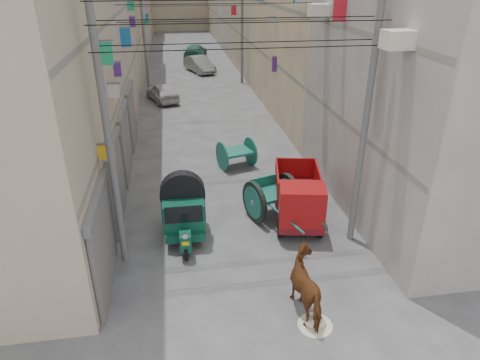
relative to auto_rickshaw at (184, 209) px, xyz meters
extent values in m
cube|color=slate|center=(-2.38, 1.02, 2.16)|extent=(0.25, 9.80, 0.18)
cube|color=slate|center=(-2.38, 1.02, 5.16)|extent=(0.25, 9.80, 0.18)
cube|color=#B0A396|center=(-6.26, 12.02, 4.96)|extent=(8.00, 12.00, 12.00)
cube|color=slate|center=(-2.38, 12.02, 2.16)|extent=(0.25, 11.76, 0.18)
cube|color=slate|center=(-2.38, 12.02, 5.16)|extent=(0.25, 11.76, 0.18)
cube|color=slate|center=(-2.38, 25.02, 2.16)|extent=(0.25, 13.72, 0.18)
cube|color=slate|center=(-2.38, 39.02, 2.16)|extent=(0.25, 13.72, 0.18)
cube|color=slate|center=(-2.38, 52.02, 2.16)|extent=(0.25, 11.76, 0.18)
cube|color=#A49F9A|center=(9.74, 1.02, 5.46)|extent=(8.00, 10.00, 13.00)
cube|color=slate|center=(5.86, 1.02, 2.16)|extent=(0.25, 9.80, 0.18)
cube|color=slate|center=(5.86, 1.02, 5.16)|extent=(0.25, 9.80, 0.18)
cube|color=#C5B588|center=(9.74, 12.02, 4.96)|extent=(8.00, 12.00, 12.00)
cube|color=slate|center=(5.86, 12.02, 2.16)|extent=(0.25, 11.76, 0.18)
cube|color=slate|center=(5.86, 12.02, 5.16)|extent=(0.25, 11.76, 0.18)
cube|color=slate|center=(5.86, 25.02, 2.16)|extent=(0.25, 13.72, 0.18)
cube|color=slate|center=(5.86, 39.02, 2.16)|extent=(0.25, 13.72, 0.18)
cube|color=slate|center=(5.86, 52.02, 2.16)|extent=(0.25, 11.76, 0.18)
cube|color=#4E4E53|center=(-2.18, -2.18, 0.26)|extent=(0.12, 3.00, 2.60)
cube|color=#5A5B5D|center=(-2.16, -2.18, 1.71)|extent=(0.18, 3.20, 0.25)
cube|color=#4E4E53|center=(-2.18, 1.52, 0.26)|extent=(0.12, 3.00, 2.60)
cube|color=#5A5B5D|center=(-2.16, 1.52, 1.71)|extent=(0.18, 3.20, 0.25)
cube|color=#4E4E53|center=(-2.18, 5.22, 0.26)|extent=(0.12, 3.00, 2.60)
cube|color=#5A5B5D|center=(-2.16, 5.22, 1.71)|extent=(0.18, 3.20, 0.25)
cube|color=#4E4E53|center=(-2.18, 9.02, 0.26)|extent=(0.12, 3.00, 2.60)
cube|color=#5A5B5D|center=(-2.16, 9.02, 1.71)|extent=(0.18, 3.20, 0.25)
cube|color=#1765A7|center=(-2.12, 34.63, 2.58)|extent=(0.27, 0.08, 0.71)
cube|color=yellow|center=(-2.04, -0.55, 2.31)|extent=(0.44, 0.08, 0.42)
cube|color=#1765A7|center=(-2.03, 8.81, 4.13)|extent=(0.45, 0.08, 0.84)
cube|color=silver|center=(-2.07, 2.78, 3.20)|extent=(0.38, 0.08, 0.44)
cube|color=red|center=(5.53, 26.56, 3.82)|extent=(0.43, 0.08, 0.72)
cube|color=#1C9F69|center=(-2.11, 31.09, 2.63)|extent=(0.31, 0.08, 0.44)
cube|color=silver|center=(5.57, 12.04, 4.37)|extent=(0.35, 0.08, 0.45)
cube|color=#4A217C|center=(-2.12, 5.04, 3.46)|extent=(0.28, 0.08, 0.52)
cube|color=#4A217C|center=(5.61, 11.53, 2.18)|extent=(0.26, 0.08, 0.80)
cube|color=#4A217C|center=(5.57, 2.39, 5.65)|extent=(0.34, 0.08, 0.55)
cube|color=#1C9F69|center=(-2.02, 1.57, 4.64)|extent=(0.47, 0.08, 0.67)
cube|color=#1C9F69|center=(-2.06, 14.17, 5.10)|extent=(0.40, 0.08, 0.47)
cube|color=#4A217C|center=(-2.10, 14.68, 4.20)|extent=(0.32, 0.08, 0.55)
cube|color=silver|center=(5.50, 6.76, 5.69)|extent=(0.47, 0.08, 0.35)
cube|color=red|center=(5.52, 2.31, 5.69)|extent=(0.44, 0.08, 0.69)
cube|color=#1C9F69|center=(-2.32, -0.98, 1.96)|extent=(0.10, 3.20, 0.80)
cube|color=red|center=(-2.32, 8.02, 1.96)|extent=(0.10, 3.20, 0.80)
cube|color=#4A217C|center=(-2.32, 20.02, 1.96)|extent=(0.10, 3.20, 0.80)
cube|color=#1765A7|center=(-2.32, 32.02, 1.96)|extent=(0.10, 3.20, 0.80)
cube|color=#4A217C|center=(5.80, -0.98, 1.96)|extent=(0.10, 3.20, 0.80)
cube|color=orange|center=(5.80, 8.02, 1.96)|extent=(0.10, 3.20, 0.80)
cube|color=#1765A7|center=(5.80, 20.02, 1.96)|extent=(0.10, 3.20, 0.80)
cube|color=#1765A7|center=(5.80, 32.02, 1.96)|extent=(0.10, 3.20, 0.80)
cube|color=beige|center=(5.39, -1.98, 5.36)|extent=(0.70, 0.55, 0.45)
cube|color=beige|center=(5.39, 4.02, 5.56)|extent=(0.70, 0.55, 0.45)
cylinder|color=#5A5B5D|center=(-1.86, -0.98, 2.96)|extent=(0.20, 0.20, 8.00)
cylinder|color=#5A5B5D|center=(5.34, -0.98, 2.96)|extent=(0.20, 0.20, 8.00)
cylinder|color=#5A5B5D|center=(-1.86, 21.02, 2.96)|extent=(0.20, 0.20, 8.00)
cylinder|color=#5A5B5D|center=(5.34, 21.02, 2.96)|extent=(0.20, 0.20, 8.00)
cylinder|color=black|center=(1.74, -1.48, 5.16)|extent=(7.40, 0.02, 0.02)
cylinder|color=black|center=(1.74, -1.48, 5.76)|extent=(7.40, 0.02, 0.02)
cylinder|color=black|center=(1.74, -1.48, 6.26)|extent=(7.40, 0.02, 0.02)
cylinder|color=black|center=(1.74, -0.48, 5.16)|extent=(7.40, 0.02, 0.02)
cylinder|color=black|center=(1.74, -0.48, 5.76)|extent=(7.40, 0.02, 0.02)
cylinder|color=black|center=(1.74, 5.02, 5.16)|extent=(7.40, 0.02, 0.02)
cylinder|color=black|center=(1.74, 5.02, 5.76)|extent=(7.40, 0.02, 0.02)
cylinder|color=black|center=(1.74, 13.02, 5.16)|extent=(7.40, 0.02, 0.02)
cylinder|color=black|center=(-0.02, -1.28, -0.76)|extent=(0.13, 0.56, 0.55)
cylinder|color=black|center=(-0.54, 0.61, -0.76)|extent=(0.13, 0.56, 0.55)
cylinder|color=black|center=(0.55, 0.60, -0.76)|extent=(0.13, 0.56, 0.55)
cube|color=#0B3E2F|center=(0.00, 0.01, -0.56)|extent=(1.27, 1.90, 0.28)
cube|color=#0B3E2F|center=(-0.02, -1.23, -0.44)|extent=(0.35, 0.45, 0.54)
cylinder|color=silver|center=(-0.02, -1.46, -0.10)|extent=(0.18, 0.05, 0.18)
cube|color=#D1BC0B|center=(-0.02, -1.47, -0.35)|extent=(0.22, 0.03, 0.12)
cube|color=#0B3E2F|center=(0.00, 0.06, 0.00)|extent=(1.31, 1.70, 0.94)
cube|color=black|center=(-0.01, -0.80, 0.25)|extent=(1.14, 0.08, 0.54)
cube|color=black|center=(-0.65, 0.07, 0.10)|extent=(0.06, 1.19, 0.64)
cube|color=black|center=(0.65, 0.05, 0.10)|extent=(0.06, 1.19, 0.64)
cube|color=silver|center=(-0.01, -0.83, -0.49)|extent=(1.24, 0.07, 0.06)
cylinder|color=black|center=(2.44, 0.59, -0.30)|extent=(0.63, 1.45, 1.47)
cylinder|color=#155C4C|center=(2.44, 0.59, -0.30)|extent=(0.54, 1.15, 1.15)
cylinder|color=#5A5B5D|center=(2.44, 0.59, -0.30)|extent=(0.28, 0.25, 0.19)
cylinder|color=black|center=(3.73, 1.04, -0.30)|extent=(0.63, 1.45, 1.47)
cylinder|color=#155C4C|center=(3.73, 1.04, -0.30)|extent=(0.54, 1.15, 1.15)
cylinder|color=#5A5B5D|center=(3.73, 1.04, -0.30)|extent=(0.28, 0.25, 0.19)
cylinder|color=#5A5B5D|center=(3.08, 0.81, -0.30)|extent=(1.37, 0.54, 0.08)
cube|color=#155C4C|center=(3.08, 0.81, -0.11)|extent=(1.42, 1.45, 0.11)
cube|color=#155C4C|center=(2.91, 1.31, 0.12)|extent=(1.07, 0.44, 0.37)
cylinder|color=#155C4C|center=(3.11, -0.57, -0.20)|extent=(0.85, 2.32, 0.07)
cylinder|color=#155C4C|center=(3.91, -0.30, -0.20)|extent=(0.85, 2.32, 0.07)
cylinder|color=black|center=(3.10, -0.48, -0.71)|extent=(0.30, 0.67, 0.65)
cylinder|color=black|center=(3.53, 1.65, -0.71)|extent=(0.30, 0.67, 0.65)
cylinder|color=black|center=(4.36, -0.73, -0.71)|extent=(0.30, 0.67, 0.65)
cylinder|color=black|center=(4.78, 1.40, -0.71)|extent=(0.30, 0.67, 0.65)
cube|color=#5C0D13|center=(3.94, 0.46, -0.50)|extent=(2.04, 3.47, 0.34)
cube|color=maroon|center=(3.72, -0.65, 0.19)|extent=(1.60, 1.29, 1.23)
cube|color=black|center=(3.63, -1.10, 0.29)|extent=(1.27, 0.31, 0.54)
cube|color=#5C0D13|center=(4.05, 0.99, -0.23)|extent=(1.87, 2.41, 0.12)
cube|color=maroon|center=(3.34, 1.13, 0.19)|extent=(0.48, 2.14, 0.84)
cube|color=maroon|center=(4.75, 0.85, 0.19)|extent=(0.48, 2.14, 0.84)
cube|color=maroon|center=(4.26, 2.04, 0.19)|extent=(1.46, 0.35, 0.84)
cylinder|color=#155C4C|center=(1.84, 5.00, -0.40)|extent=(0.43, 1.25, 1.28)
cylinder|color=#155C4C|center=(3.17, 5.40, -0.40)|extent=(0.43, 1.25, 1.28)
cube|color=#155C4C|center=(2.51, 5.20, -0.28)|extent=(1.49, 1.39, 0.10)
cylinder|color=#5A5B5D|center=(2.51, 5.20, -0.40)|extent=(1.39, 0.48, 0.08)
ellipsoid|color=beige|center=(3.00, -4.52, -0.90)|extent=(0.54, 0.43, 0.27)
imported|color=brown|center=(2.99, -3.98, -0.25)|extent=(1.10, 1.96, 1.57)
imported|color=#B1B1B1|center=(-0.78, 16.65, -0.43)|extent=(2.49, 3.83, 1.21)
imported|color=slate|center=(2.34, 25.43, -0.37)|extent=(2.69, 4.29, 1.34)
imported|color=#205F52|center=(2.43, 32.34, -0.39)|extent=(2.83, 4.76, 1.29)
camera|label=1|loc=(-0.09, -12.05, 6.86)|focal=32.00mm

